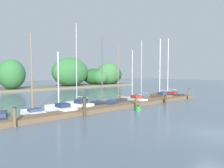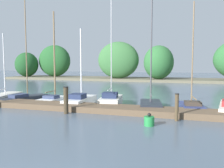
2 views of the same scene
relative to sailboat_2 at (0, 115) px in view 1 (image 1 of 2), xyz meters
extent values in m
plane|color=#4C5B6B|center=(8.60, -12.52, -0.31)|extent=(160.00, 160.00, 0.00)
cube|color=brown|center=(8.60, -2.12, -0.13)|extent=(30.67, 1.80, 0.35)
cube|color=#66604C|center=(8.60, 25.75, -0.11)|extent=(59.30, 8.00, 0.40)
ellipsoid|color=#2D6633|center=(20.35, 24.27, 3.26)|extent=(8.65, 5.69, 6.33)
ellipsoid|color=#1E4C23|center=(34.00, 26.18, 2.47)|extent=(6.43, 5.28, 4.75)
ellipsoid|color=#1E4C23|center=(28.20, 26.06, 2.11)|extent=(6.33, 4.43, 4.04)
ellipsoid|color=#2D6633|center=(28.88, 24.49, 1.93)|extent=(4.31, 4.67, 3.67)
ellipsoid|color=#386B38|center=(31.60, 24.20, 2.90)|extent=(6.57, 4.88, 5.61)
ellipsoid|color=#2D6633|center=(7.78, 23.89, 2.85)|extent=(4.86, 4.93, 5.52)
cube|color=#232833|center=(-0.03, -0.11, -0.13)|extent=(2.11, 4.33, 0.36)
cube|color=#232833|center=(0.44, 1.71, -0.14)|extent=(0.85, 1.17, 0.31)
cube|color=white|center=(2.56, -0.06, -0.13)|extent=(1.40, 2.77, 0.36)
cube|color=white|center=(2.60, 1.17, -0.15)|extent=(0.74, 0.71, 0.31)
cube|color=#2D3856|center=(2.55, -0.40, 0.17)|extent=(1.01, 0.85, 0.23)
cylinder|color=#7F6647|center=(2.57, 0.15, 3.27)|extent=(0.11, 0.11, 6.43)
cylinder|color=#7F6647|center=(2.55, -0.44, 0.57)|extent=(0.10, 1.31, 0.06)
cube|color=white|center=(4.87, -0.37, -0.05)|extent=(1.40, 3.62, 0.51)
cube|color=white|center=(4.82, 1.24, -0.08)|extent=(0.73, 0.92, 0.43)
cube|color=#1E2847|center=(4.89, -0.82, 0.37)|extent=(0.99, 1.11, 0.33)
cylinder|color=silver|center=(4.87, -0.10, 2.66)|extent=(0.11, 0.11, 4.91)
cube|color=silver|center=(7.05, 0.05, -0.01)|extent=(1.79, 3.22, 0.59)
cube|color=silver|center=(6.85, 1.41, -0.04)|extent=(0.84, 0.87, 0.50)
cube|color=#1E2847|center=(7.11, -0.33, 0.47)|extent=(1.13, 1.06, 0.38)
cylinder|color=#B7B7BC|center=(7.02, 0.27, 4.13)|extent=(0.07, 0.07, 7.71)
cylinder|color=#B7B7BC|center=(7.13, -0.45, 0.89)|extent=(0.31, 1.63, 0.06)
cube|color=#232833|center=(9.91, -0.39, -0.09)|extent=(1.83, 3.17, 0.43)
cube|color=#232833|center=(9.68, 0.94, -0.11)|extent=(0.85, 0.86, 0.37)
cylinder|color=#4C4C51|center=(9.88, -0.16, 3.53)|extent=(0.10, 0.10, 6.81)
cylinder|color=#4C4C51|center=(9.99, -0.83, 0.67)|extent=(0.33, 1.48, 0.07)
cube|color=navy|center=(12.46, -0.11, -0.12)|extent=(1.63, 2.93, 0.37)
cube|color=navy|center=(12.30, 1.14, -0.14)|extent=(0.79, 0.78, 0.31)
cube|color=#3D3328|center=(12.51, -0.45, 0.18)|extent=(1.06, 0.95, 0.24)
cylinder|color=#7F6647|center=(12.44, 0.10, 3.26)|extent=(0.08, 0.08, 6.40)
cylinder|color=#7F6647|center=(12.53, -0.65, 0.57)|extent=(0.30, 1.69, 0.08)
cube|color=silver|center=(14.58, -0.33, -0.06)|extent=(1.64, 4.01, 0.50)
cube|color=silver|center=(14.86, 1.40, -0.08)|extent=(0.71, 1.05, 0.43)
cube|color=maroon|center=(14.50, -0.82, 0.36)|extent=(0.95, 1.28, 0.33)
cylinder|color=#B7B7BC|center=(14.62, -0.05, 3.06)|extent=(0.10, 0.10, 5.73)
cylinder|color=#B7B7BC|center=(14.51, -0.76, 0.65)|extent=(0.33, 1.59, 0.07)
cube|color=brown|center=(16.60, 0.06, -0.12)|extent=(1.69, 3.02, 0.38)
cube|color=brown|center=(16.89, 1.31, -0.14)|extent=(0.73, 0.83, 0.32)
cylinder|color=#B7B7BC|center=(16.65, 0.27, 3.68)|extent=(0.07, 0.07, 7.21)
cylinder|color=#B7B7BC|center=(16.51, -0.30, 0.65)|extent=(0.39, 1.27, 0.09)
cube|color=brown|center=(19.63, -0.61, -0.03)|extent=(1.67, 3.08, 0.55)
cube|color=brown|center=(19.83, 0.69, -0.06)|extent=(0.79, 0.83, 0.47)
cube|color=#2D3856|center=(19.58, -0.97, 0.42)|extent=(1.05, 1.01, 0.36)
cylinder|color=silver|center=(19.67, -0.40, 3.98)|extent=(0.11, 0.11, 7.48)
cylinder|color=silver|center=(19.52, -1.36, 0.84)|extent=(0.41, 2.16, 0.08)
cube|color=#232833|center=(22.09, -0.33, -0.06)|extent=(1.54, 3.92, 0.50)
cube|color=#232833|center=(21.99, 1.40, -0.08)|extent=(0.78, 1.00, 0.42)
cube|color=maroon|center=(22.11, -0.81, 0.35)|extent=(1.06, 1.21, 0.32)
cylinder|color=silver|center=(22.07, -0.04, 4.13)|extent=(0.10, 0.10, 7.87)
cylinder|color=silver|center=(22.11, -0.70, 0.82)|extent=(0.15, 1.47, 0.07)
cylinder|color=brown|center=(0.14, -3.17, 0.33)|extent=(0.21, 0.21, 1.28)
cylinder|color=black|center=(0.14, -3.17, 0.99)|extent=(0.25, 0.25, 0.04)
cylinder|color=#3D3323|center=(5.41, -3.46, 0.47)|extent=(0.27, 0.27, 1.55)
cylinder|color=black|center=(5.41, -3.46, 1.27)|extent=(0.31, 0.31, 0.04)
cylinder|color=#4C3D28|center=(11.65, -3.40, 0.38)|extent=(0.19, 0.19, 1.38)
cylinder|color=black|center=(11.65, -3.40, 1.09)|extent=(0.22, 0.22, 0.04)
cylinder|color=#3D3323|center=(16.65, -3.41, 0.14)|extent=(0.24, 0.24, 0.90)
cylinder|color=black|center=(16.65, -3.41, 0.62)|extent=(0.27, 0.27, 0.04)
cylinder|color=brown|center=(22.09, -3.29, 0.37)|extent=(0.19, 0.19, 1.36)
cylinder|color=black|center=(22.09, -3.29, 1.08)|extent=(0.22, 0.22, 0.04)
cylinder|color=#23843D|center=(10.45, -4.73, -0.09)|extent=(0.48, 0.48, 0.44)
sphere|color=black|center=(10.45, -4.73, 0.22)|extent=(0.17, 0.17, 0.17)
camera|label=1|loc=(-4.14, -17.70, 3.33)|focal=34.12mm
camera|label=2|loc=(12.04, -15.81, 2.61)|focal=38.24mm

